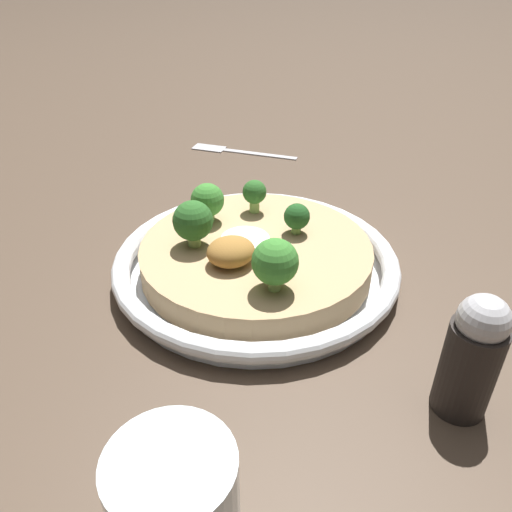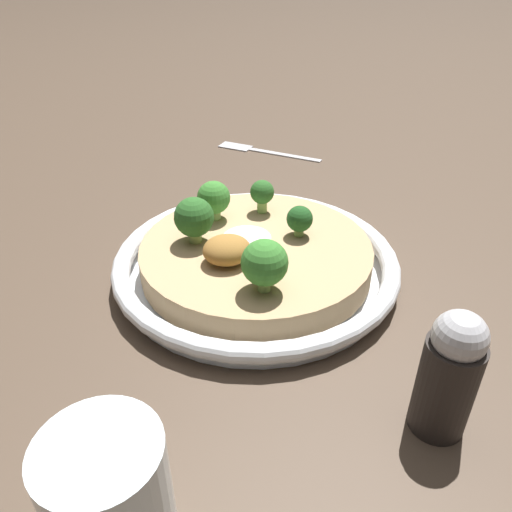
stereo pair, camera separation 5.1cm
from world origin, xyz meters
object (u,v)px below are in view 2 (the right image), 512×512
(broccoli_left, at_px, (194,218))
(broccoli_back_right, at_px, (300,219))
(risotto_bowl, at_px, (256,260))
(broccoli_front_left, at_px, (265,263))
(fork_utensil, at_px, (258,150))
(pepper_shaker, at_px, (449,374))
(broccoli_back, at_px, (262,193))
(drinking_glass, at_px, (113,511))
(broccoli_back_left, at_px, (214,198))

(broccoli_left, height_order, broccoli_back_right, broccoli_left)
(broccoli_back_right, bearing_deg, risotto_bowl, -171.47)
(broccoli_front_left, distance_m, fork_utensil, 0.43)
(fork_utensil, relative_size, pepper_shaker, 1.45)
(broccoli_back, distance_m, drinking_glass, 0.36)
(fork_utensil, bearing_deg, broccoli_back, 115.84)
(broccoli_left, xyz_separation_m, drinking_glass, (-0.08, -0.28, -0.01))
(broccoli_back_left, distance_m, broccoli_back_right, 0.10)
(broccoli_front_left, xyz_separation_m, drinking_glass, (-0.13, -0.18, -0.01))
(risotto_bowl, relative_size, broccoli_back, 7.73)
(broccoli_back_right, xyz_separation_m, fork_utensil, (0.04, 0.33, -0.05))
(drinking_glass, height_order, fork_utensil, drinking_glass)
(broccoli_back_right, distance_m, fork_utensil, 0.34)
(risotto_bowl, xyz_separation_m, fork_utensil, (0.09, 0.34, -0.02))
(broccoli_left, height_order, broccoli_back, broccoli_left)
(drinking_glass, distance_m, fork_utensil, 0.64)
(broccoli_left, bearing_deg, broccoli_back, 29.51)
(broccoli_back_right, bearing_deg, broccoli_back_left, 143.79)
(risotto_bowl, height_order, drinking_glass, drinking_glass)
(risotto_bowl, height_order, pepper_shaker, pepper_shaker)
(broccoli_back_left, bearing_deg, broccoli_left, -121.79)
(broccoli_back, distance_m, fork_utensil, 0.29)
(drinking_glass, relative_size, fork_utensil, 0.69)
(risotto_bowl, distance_m, broccoli_front_left, 0.09)
(broccoli_front_left, relative_size, broccoli_back_right, 1.50)
(broccoli_back_left, bearing_deg, drinking_glass, -108.60)
(broccoli_front_left, bearing_deg, drinking_glass, -125.07)
(broccoli_back_left, bearing_deg, broccoli_front_left, -82.03)
(broccoli_front_left, bearing_deg, broccoli_back_right, 54.60)
(broccoli_left, relative_size, broccoli_back_left, 1.11)
(broccoli_back, bearing_deg, broccoli_back_left, -177.54)
(risotto_bowl, xyz_separation_m, pepper_shaker, (0.08, -0.22, 0.03))
(broccoli_front_left, distance_m, drinking_glass, 0.22)
(risotto_bowl, distance_m, broccoli_left, 0.08)
(broccoli_left, height_order, broccoli_back_left, broccoli_left)
(broccoli_front_left, distance_m, broccoli_back_left, 0.14)
(pepper_shaker, bearing_deg, broccoli_front_left, 123.35)
(broccoli_back_right, bearing_deg, broccoli_back, 111.92)
(broccoli_left, xyz_separation_m, broccoli_back_left, (0.03, 0.04, -0.00))
(broccoli_front_left, distance_m, pepper_shaker, 0.17)
(broccoli_back, height_order, broccoli_back_left, broccoli_back_left)
(broccoli_back, relative_size, broccoli_back_left, 0.87)
(broccoli_front_left, bearing_deg, risotto_bowl, 81.55)
(broccoli_back_left, xyz_separation_m, broccoli_back_right, (0.08, -0.06, -0.01))
(broccoli_front_left, relative_size, broccoli_back_left, 1.14)
(broccoli_left, bearing_deg, pepper_shaker, -59.56)
(pepper_shaker, bearing_deg, fork_utensil, 89.21)
(broccoli_back_left, height_order, broccoli_back_right, broccoli_back_left)
(risotto_bowl, bearing_deg, broccoli_front_left, -98.45)
(broccoli_front_left, height_order, pepper_shaker, pepper_shaker)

